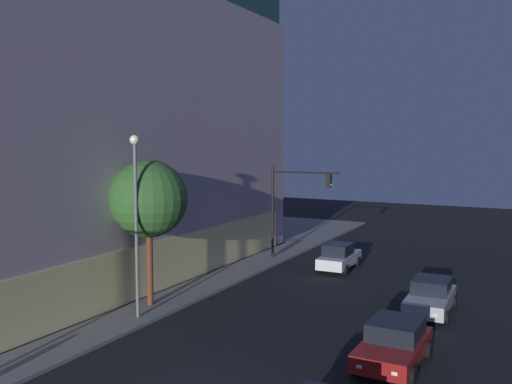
# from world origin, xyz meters

# --- Properties ---
(modern_building) EXTENTS (30.77, 25.43, 20.23)m
(modern_building) POSITION_xyz_m (11.03, 21.40, 10.04)
(modern_building) COLOR #4C4C51
(modern_building) RESTS_ON ground
(traffic_light_far_corner) EXTENTS (0.33, 4.91, 6.48)m
(traffic_light_far_corner) POSITION_xyz_m (20.98, 5.79, 4.48)
(traffic_light_far_corner) COLOR black
(traffic_light_far_corner) RESTS_ON sidewalk_corner
(street_lamp_sidewalk) EXTENTS (0.44, 0.44, 8.39)m
(street_lamp_sidewalk) POSITION_xyz_m (6.14, 7.02, 5.38)
(street_lamp_sidewalk) COLOR slate
(street_lamp_sidewalk) RESTS_ON sidewalk_corner
(sidewalk_tree) EXTENTS (3.83, 3.83, 7.21)m
(sidewalk_tree) POSITION_xyz_m (7.95, 7.73, 5.43)
(sidewalk_tree) COLOR brown
(sidewalk_tree) RESTS_ON sidewalk_corner
(car_red) EXTENTS (4.36, 2.29, 1.65)m
(car_red) POSITION_xyz_m (6.47, -4.72, 0.84)
(car_red) COLOR maroon
(car_red) RESTS_ON ground
(car_silver) EXTENTS (4.58, 2.18, 1.60)m
(car_silver) POSITION_xyz_m (13.62, -4.77, 0.79)
(car_silver) COLOR #B7BABF
(car_silver) RESTS_ON ground
(car_white) EXTENTS (4.42, 2.03, 1.71)m
(car_white) POSITION_xyz_m (20.02, 2.08, 0.84)
(car_white) COLOR silver
(car_white) RESTS_ON ground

